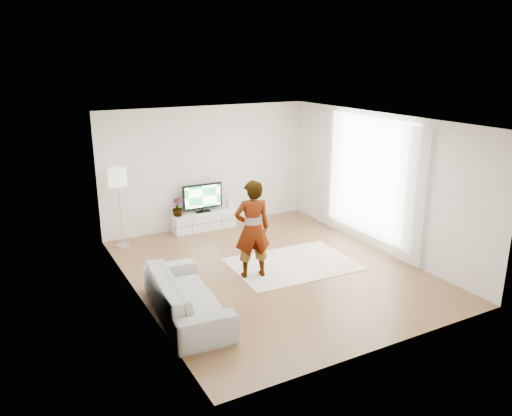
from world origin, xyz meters
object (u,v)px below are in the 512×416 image
television (203,197)px  floor_lamp (118,181)px  player (252,229)px  rug (293,264)px  sofa (186,295)px  media_console (204,221)px

television → floor_lamp: size_ratio=0.57×
player → floor_lamp: (-1.70, 2.65, 0.52)m
television → rug: bearing=-75.5°
sofa → television: bearing=-21.3°
player → floor_lamp: size_ratio=1.07×
media_console → television: size_ratio=1.54×
media_console → floor_lamp: size_ratio=0.87×
sofa → floor_lamp: size_ratio=1.34×
sofa → floor_lamp: 3.59m
player → floor_lamp: bearing=-45.0°
television → floor_lamp: (-1.93, -0.21, 0.65)m
media_console → player: (-0.23, -2.84, 0.70)m
rug → floor_lamp: 3.93m
rug → sofa: sofa is taller
rug → television: bearing=104.5°
television → player: bearing=-94.6°
sofa → floor_lamp: (-0.14, 3.42, 1.10)m
rug → floor_lamp: size_ratio=1.38×
rug → floor_lamp: bearing=136.2°
sofa → rug: bearing=-65.8°
rug → player: bearing=-173.4°
player → sofa: player is taller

